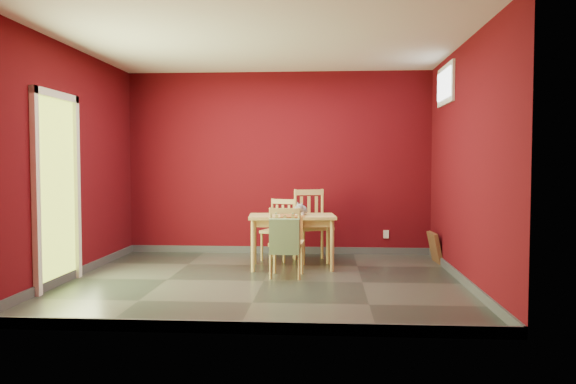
# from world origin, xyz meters

# --- Properties ---
(ground) EXTENTS (4.50, 4.50, 0.00)m
(ground) POSITION_xyz_m (0.00, 0.00, 0.00)
(ground) COLOR #2D342D
(ground) RESTS_ON ground
(room_shell) EXTENTS (4.50, 4.50, 4.50)m
(room_shell) POSITION_xyz_m (0.00, 0.00, 0.05)
(room_shell) COLOR #4D080E
(room_shell) RESTS_ON ground
(doorway) EXTENTS (0.06, 1.01, 2.13)m
(doorway) POSITION_xyz_m (-2.23, -0.40, 1.12)
(doorway) COLOR #B7D838
(doorway) RESTS_ON ground
(window) EXTENTS (0.05, 0.90, 0.50)m
(window) POSITION_xyz_m (2.23, 1.00, 2.35)
(window) COLOR white
(window) RESTS_ON room_shell
(outlet_plate) EXTENTS (0.08, 0.02, 0.12)m
(outlet_plate) POSITION_xyz_m (1.60, 1.99, 0.30)
(outlet_plate) COLOR silver
(outlet_plate) RESTS_ON room_shell
(dining_table) EXTENTS (1.15, 0.73, 0.68)m
(dining_table) POSITION_xyz_m (0.28, 0.84, 0.60)
(dining_table) COLOR tan
(dining_table) RESTS_ON ground
(table_runner) EXTENTS (0.36, 0.66, 0.32)m
(table_runner) POSITION_xyz_m (0.28, 0.73, 0.63)
(table_runner) COLOR #9A5827
(table_runner) RESTS_ON dining_table
(chair_far_left) EXTENTS (0.51, 0.51, 0.84)m
(chair_far_left) POSITION_xyz_m (0.06, 1.46, 0.43)
(chair_far_left) COLOR tan
(chair_far_left) RESTS_ON ground
(chair_far_right) EXTENTS (0.59, 0.59, 0.99)m
(chair_far_right) POSITION_xyz_m (0.52, 1.36, 0.50)
(chair_far_right) COLOR tan
(chair_far_right) RESTS_ON ground
(chair_near) EXTENTS (0.41, 0.41, 0.84)m
(chair_near) POSITION_xyz_m (0.24, 0.23, 0.43)
(chair_near) COLOR tan
(chair_near) RESTS_ON ground
(tote_bag) EXTENTS (0.34, 0.20, 0.48)m
(tote_bag) POSITION_xyz_m (0.24, 0.02, 0.51)
(tote_bag) COLOR #749E65
(tote_bag) RESTS_ON chair_near
(cat) EXTENTS (0.28, 0.40, 0.18)m
(cat) POSITION_xyz_m (0.38, 0.88, 0.77)
(cat) COLOR slate
(cat) RESTS_ON table_runner
(picture_frame) EXTENTS (0.16, 0.42, 0.41)m
(picture_frame) POSITION_xyz_m (2.19, 1.34, 0.21)
(picture_frame) COLOR brown
(picture_frame) RESTS_ON ground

